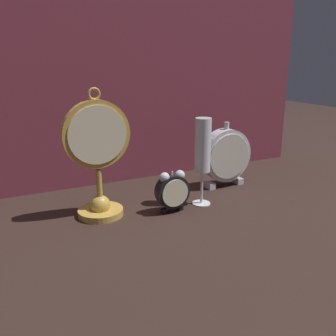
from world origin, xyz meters
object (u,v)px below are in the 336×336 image
at_px(pocket_watch_on_stand, 98,164).
at_px(alarm_clock_twin_bell, 172,190).
at_px(champagne_flute, 203,151).
at_px(mantel_clock_silver, 226,156).

bearing_deg(pocket_watch_on_stand, alarm_clock_twin_bell, -19.26).
bearing_deg(champagne_flute, alarm_clock_twin_bell, -172.77).
bearing_deg(alarm_clock_twin_bell, mantel_clock_silver, 24.24).
distance_m(pocket_watch_on_stand, alarm_clock_twin_bell, 0.19).
height_order(pocket_watch_on_stand, mantel_clock_silver, pocket_watch_on_stand).
bearing_deg(alarm_clock_twin_bell, champagne_flute, 7.23).
bearing_deg(pocket_watch_on_stand, mantel_clock_silver, 6.40).
bearing_deg(pocket_watch_on_stand, champagne_flute, -10.24).
bearing_deg(champagne_flute, pocket_watch_on_stand, 169.76).
height_order(alarm_clock_twin_bell, mantel_clock_silver, mantel_clock_silver).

